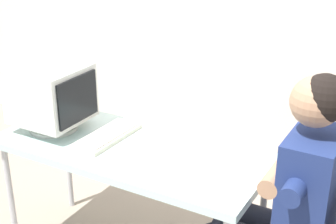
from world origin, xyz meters
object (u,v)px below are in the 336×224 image
Objects in this scene: crt_monitor at (51,95)px; keyboard at (107,136)px; person_seated at (287,193)px; desk at (130,155)px.

crt_monitor reaches higher than keyboard.
person_seated is (1.37, 0.03, -0.23)m from crt_monitor.
crt_monitor is at bearing -178.89° from person_seated.
person_seated reaches higher than crt_monitor.
person_seated reaches higher than keyboard.
crt_monitor is 0.91× the size of keyboard.
desk is 0.18m from keyboard.
crt_monitor is (-0.50, -0.02, 0.26)m from desk.
desk is 3.44× the size of keyboard.
crt_monitor is at bearing -177.30° from desk.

